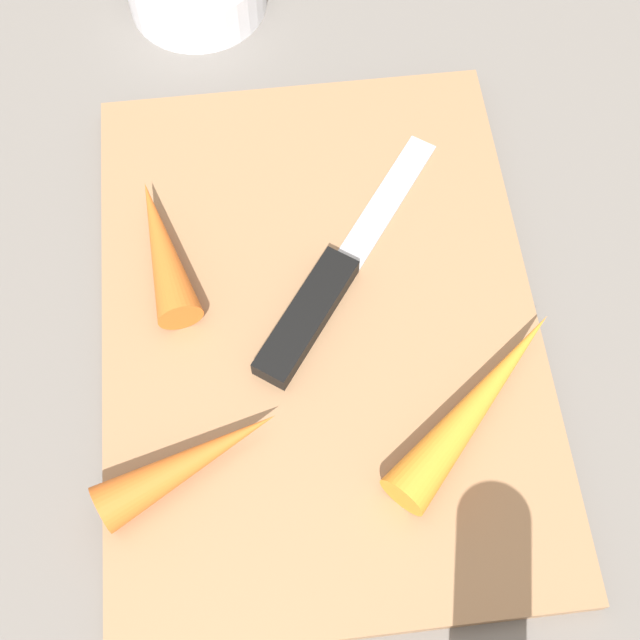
% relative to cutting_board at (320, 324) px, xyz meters
% --- Properties ---
extents(ground_plane, '(1.40, 1.40, 0.00)m').
position_rel_cutting_board_xyz_m(ground_plane, '(0.00, 0.00, -0.01)').
color(ground_plane, slate).
extents(cutting_board, '(0.36, 0.26, 0.01)m').
position_rel_cutting_board_xyz_m(cutting_board, '(0.00, 0.00, 0.00)').
color(cutting_board, '#99704C').
rests_on(cutting_board, ground_plane).
extents(knife, '(0.17, 0.13, 0.01)m').
position_rel_cutting_board_xyz_m(knife, '(0.01, 0.00, 0.01)').
color(knife, '#B7B7BC').
rests_on(knife, cutting_board).
extents(carrot_medium, '(0.07, 0.11, 0.03)m').
position_rel_cutting_board_xyz_m(carrot_medium, '(-0.08, 0.08, 0.02)').
color(carrot_medium, orange).
rests_on(carrot_medium, cutting_board).
extents(carrot_longest, '(0.12, 0.12, 0.03)m').
position_rel_cutting_board_xyz_m(carrot_longest, '(-0.07, -0.08, 0.02)').
color(carrot_longest, orange).
rests_on(carrot_longest, cutting_board).
extents(carrot_shortest, '(0.10, 0.05, 0.03)m').
position_rel_cutting_board_xyz_m(carrot_shortest, '(0.05, 0.09, 0.02)').
color(carrot_shortest, orange).
rests_on(carrot_shortest, cutting_board).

